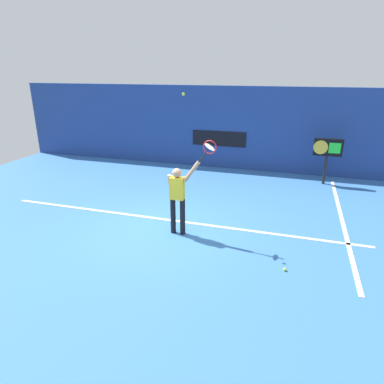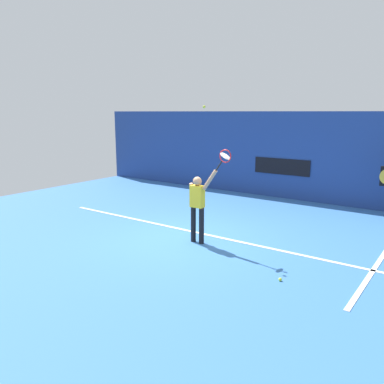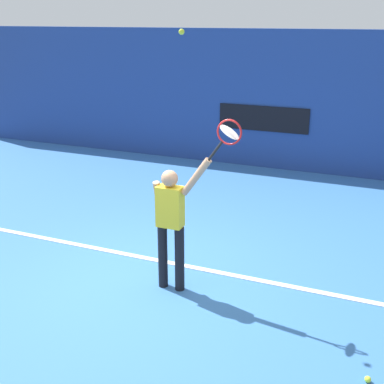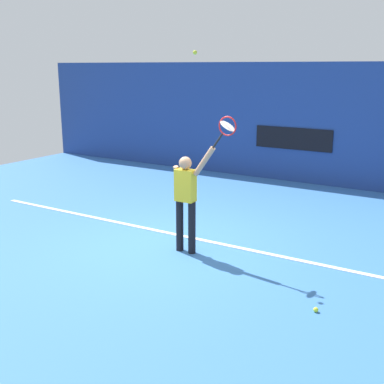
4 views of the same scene
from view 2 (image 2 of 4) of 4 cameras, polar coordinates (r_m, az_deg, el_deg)
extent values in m
plane|color=#3870B2|center=(10.30, -0.83, -6.82)|extent=(18.00, 18.00, 0.00)
cube|color=navy|center=(15.31, 13.19, 5.24)|extent=(18.00, 0.20, 3.28)
cube|color=black|center=(15.25, 12.94, 3.63)|extent=(2.20, 0.03, 0.60)
cube|color=white|center=(10.74, 0.99, -6.00)|extent=(10.00, 0.10, 0.01)
cylinder|color=black|center=(9.96, 0.20, -4.70)|extent=(0.13, 0.13, 0.92)
cylinder|color=black|center=(9.82, 1.39, -4.93)|extent=(0.13, 0.13, 0.92)
cube|color=yellow|center=(9.71, 0.77, -0.64)|extent=(0.34, 0.20, 0.55)
sphere|color=tan|center=(9.63, 0.78, 1.59)|extent=(0.22, 0.22, 0.22)
cylinder|color=tan|center=(9.42, 2.61, 1.77)|extent=(0.41, 0.09, 0.53)
cylinder|color=tan|center=(9.88, 0.09, -0.28)|extent=(0.09, 0.23, 0.58)
cylinder|color=black|center=(9.23, 3.94, 3.82)|extent=(0.20, 0.03, 0.27)
torus|color=red|center=(9.12, 4.87, 5.23)|extent=(0.44, 0.02, 0.44)
cylinder|color=silver|center=(9.12, 4.87, 5.23)|extent=(0.22, 0.27, 0.16)
sphere|color=#CCE033|center=(9.42, 1.78, 12.30)|extent=(0.07, 0.07, 0.07)
sphere|color=#CCE033|center=(8.04, 12.73, -12.31)|extent=(0.07, 0.07, 0.07)
camera|label=1|loc=(2.95, -44.99, 20.85)|focal=31.65mm
camera|label=3|loc=(3.63, -16.20, 15.64)|focal=46.90mm
camera|label=4|loc=(1.36, -13.25, 7.31)|focal=46.33mm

